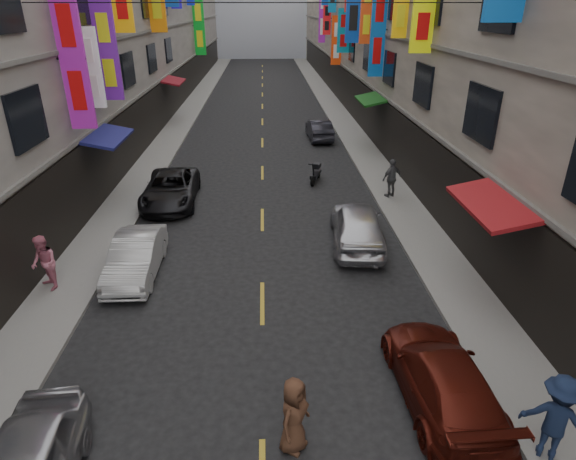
{
  "coord_description": "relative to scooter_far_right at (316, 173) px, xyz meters",
  "views": [
    {
      "loc": [
        0.18,
        6.16,
        7.89
      ],
      "look_at": [
        0.58,
        14.48,
        3.98
      ],
      "focal_mm": 30.0,
      "sensor_mm": 36.0,
      "label": 1
    }
  ],
  "objects": [
    {
      "name": "pedestrian_crossing",
      "position": [
        -2.0,
        -15.59,
        0.38
      ],
      "size": [
        0.91,
        0.98,
        1.65
      ],
      "primitive_type": "imported",
      "rotation": [
        0.0,
        0.0,
        0.99
      ],
      "color": "#4C2E1E",
      "rests_on": "ground"
    },
    {
      "name": "street_awnings",
      "position": [
        -3.88,
        -2.5,
        2.56
      ],
      "size": [
        13.99,
        35.2,
        0.41
      ],
      "color": "#16542A",
      "rests_on": "ground"
    },
    {
      "name": "sidewalk_right",
      "position": [
        3.38,
        13.5,
        -0.38
      ],
      "size": [
        2.0,
        90.0,
        0.12
      ],
      "primitive_type": "cube",
      "color": "slate",
      "rests_on": "ground"
    },
    {
      "name": "car_left_far",
      "position": [
        -6.58,
        -2.47,
        0.22
      ],
      "size": [
        2.33,
        4.8,
        1.32
      ],
      "primitive_type": "imported",
      "rotation": [
        0.0,
        0.0,
        0.03
      ],
      "color": "black",
      "rests_on": "ground"
    },
    {
      "name": "car_right_mid",
      "position": [
        0.79,
        -6.86,
        0.31
      ],
      "size": [
        2.19,
        4.57,
        1.5
      ],
      "primitive_type": "imported",
      "rotation": [
        0.0,
        0.0,
        3.05
      ],
      "color": "silver",
      "rests_on": "ground"
    },
    {
      "name": "sidewalk_left",
      "position": [
        -8.62,
        13.5,
        -0.38
      ],
      "size": [
        2.0,
        90.0,
        0.12
      ],
      "primitive_type": "cube",
      "color": "slate",
      "rests_on": "ground"
    },
    {
      "name": "lane_markings",
      "position": [
        -2.62,
        10.5,
        -0.44
      ],
      "size": [
        0.12,
        80.2,
        0.01
      ],
      "color": "gold",
      "rests_on": "ground"
    },
    {
      "name": "car_right_far",
      "position": [
        1.04,
        8.16,
        0.19
      ],
      "size": [
        1.52,
        3.9,
        1.27
      ],
      "primitive_type": "imported",
      "rotation": [
        0.0,
        0.0,
        3.19
      ],
      "color": "#27272F",
      "rests_on": "ground"
    },
    {
      "name": "pedestrian_rfar",
      "position": [
        3.09,
        -2.47,
        0.54
      ],
      "size": [
        1.16,
        0.98,
        1.72
      ],
      "primitive_type": "imported",
      "rotation": [
        0.0,
        0.0,
        3.64
      ],
      "color": "#535355",
      "rests_on": "sidewalk_right"
    },
    {
      "name": "pedestrian_rnear",
      "position": [
        2.78,
        -16.09,
        0.59
      ],
      "size": [
        1.32,
        1.16,
        1.83
      ],
      "primitive_type": "imported",
      "rotation": [
        0.0,
        0.0,
        2.56
      ],
      "color": "#141E38",
      "rests_on": "sidewalk_right"
    },
    {
      "name": "car_left_mid",
      "position": [
        -6.62,
        -8.67,
        0.2
      ],
      "size": [
        1.39,
        3.89,
        1.28
      ],
      "primitive_type": "imported",
      "rotation": [
        0.0,
        0.0,
        0.01
      ],
      "color": "silver",
      "rests_on": "ground"
    },
    {
      "name": "scooter_far_right",
      "position": [
        0.0,
        0.0,
        0.0
      ],
      "size": [
        0.76,
        1.75,
        1.14
      ],
      "rotation": [
        0.0,
        0.0,
        2.83
      ],
      "color": "black",
      "rests_on": "ground"
    },
    {
      "name": "car_right_near",
      "position": [
        1.25,
        -14.52,
        0.19
      ],
      "size": [
        1.9,
        4.39,
        1.26
      ],
      "primitive_type": "imported",
      "rotation": [
        0.0,
        0.0,
        3.17
      ],
      "color": "#55160E",
      "rests_on": "ground"
    },
    {
      "name": "pedestrian_lfar",
      "position": [
        -9.03,
        -9.59,
        0.54
      ],
      "size": [
        0.98,
        1.0,
        1.72
      ],
      "primitive_type": "imported",
      "rotation": [
        0.0,
        0.0,
        -0.84
      ],
      "color": "#D7728A",
      "rests_on": "sidewalk_left"
    }
  ]
}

